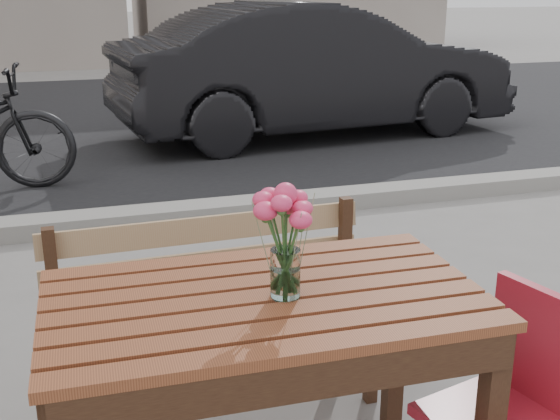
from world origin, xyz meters
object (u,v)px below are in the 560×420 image
at_px(main_table, 265,334).
at_px(parked_car, 314,69).
at_px(main_vase, 285,227).
at_px(red_chair, 517,398).

xyz_separation_m(main_table, parked_car, (2.15, 5.50, 0.07)).
height_order(main_table, parked_car, parked_car).
bearing_deg(parked_car, main_vase, 153.25).
relative_size(main_table, main_vase, 3.80).
distance_m(main_vase, parked_car, 5.92).
bearing_deg(main_table, main_vase, -28.58).
distance_m(main_table, red_chair, 0.78).
bearing_deg(parked_car, main_table, 152.67).
relative_size(main_table, red_chair, 1.67).
height_order(red_chair, parked_car, parked_car).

